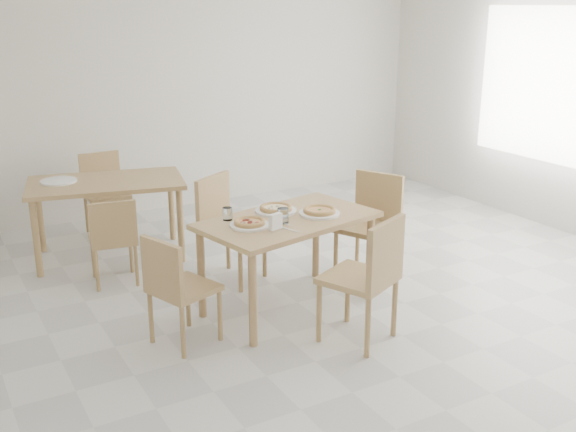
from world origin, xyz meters
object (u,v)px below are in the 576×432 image
chair_south (369,272)px  second_table (106,190)px  pizza_margherita (320,210)px  napkin_holder (276,223)px  chair_back_s (113,236)px  chair_back_n (104,188)px  pizza_mushroom (276,208)px  plate_mushroom (276,211)px  chair_west (175,284)px  plate_empty (59,181)px  plate_pepperoni (250,225)px  tumbler_a (283,216)px  chair_north (225,221)px  plate_margherita (319,213)px  main_table (288,229)px  tumbler_b (227,214)px  chair_east (372,218)px  pizza_pepperoni (250,222)px

chair_south → second_table: size_ratio=0.60×
pizza_margherita → napkin_holder: size_ratio=2.23×
chair_back_s → chair_back_n: chair_back_n is taller
pizza_mushroom → plate_mushroom: bearing=180.0°
chair_west → plate_empty: (-0.31, 2.14, 0.29)m
chair_south → second_table: chair_south is taller
napkin_holder → pizza_margherita: bearing=4.3°
plate_pepperoni → tumbler_a: 0.27m
chair_north → tumbler_a: size_ratio=8.21×
pizza_mushroom → plate_margherita: bearing=-40.8°
chair_west → plate_pepperoni: (0.64, 0.12, 0.29)m
chair_south → main_table: bearing=-99.7°
plate_pepperoni → tumbler_b: bearing=109.6°
main_table → tumbler_b: size_ratio=15.27×
chair_east → second_table: size_ratio=0.59×
plate_margherita → chair_back_n: chair_back_n is taller
plate_margherita → tumbler_a: (-0.35, -0.04, 0.05)m
tumbler_a → tumbler_b: (-0.33, 0.27, -0.01)m
chair_east → tumbler_b: 1.43m
plate_margherita → plate_empty: size_ratio=0.97×
chair_west → napkin_holder: (0.76, -0.06, 0.34)m
plate_margherita → plate_mushroom: same height
pizza_mushroom → pizza_pepperoni: (-0.34, -0.22, 0.00)m
chair_back_s → chair_south: bearing=132.8°
plate_pepperoni → chair_back_n: chair_back_n is taller
plate_pepperoni → pizza_mushroom: bearing=32.9°
main_table → chair_north: 0.82m
plate_pepperoni → pizza_margherita: size_ratio=1.04×
chair_north → plate_mushroom: (0.17, -0.61, 0.23)m
chair_east → chair_south: bearing=-62.8°
plate_empty → pizza_pepperoni: bearing=-64.8°
main_table → second_table: same height
chair_north → plate_mushroom: 0.67m
plate_pepperoni → chair_back_n: (-0.41, 2.59, -0.27)m
plate_margherita → pizza_pepperoni: bearing=179.4°
plate_pepperoni → tumbler_b: (-0.08, 0.22, 0.04)m
pizza_mushroom → chair_back_n: 2.50m
chair_north → tumbler_a: chair_north is taller
chair_south → chair_back_n: 3.47m
chair_east → plate_pepperoni: 1.37m
pizza_mushroom → tumbler_b: tumbler_b is taller
plate_margherita → pizza_margherita: bearing=180.0°
chair_north → plate_mushroom: chair_north is taller
chair_north → plate_empty: bearing=102.4°
plate_margherita → plate_empty: 2.56m
plate_mushroom → chair_east: bearing=2.5°
plate_margherita → tumbler_a: tumbler_a is taller
second_table → tumbler_b: bearing=-60.3°
second_table → plate_empty: bearing=169.5°
plate_pepperoni → chair_back_n: bearing=98.9°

